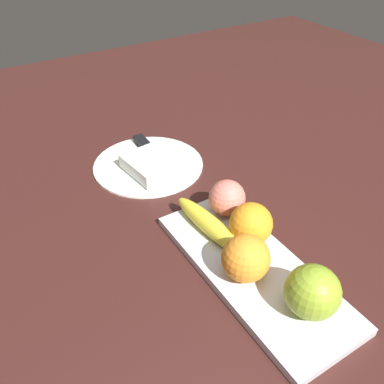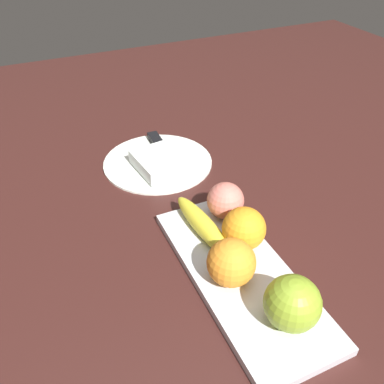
# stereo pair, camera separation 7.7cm
# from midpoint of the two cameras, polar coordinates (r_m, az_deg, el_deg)

# --- Properties ---
(ground_plane) EXTENTS (2.40, 2.40, 0.00)m
(ground_plane) POSITION_cam_midpoint_polar(r_m,az_deg,el_deg) (0.67, 5.08, -12.83)
(ground_plane) COLOR #3B1B18
(fruit_tray) EXTENTS (0.37, 0.15, 0.02)m
(fruit_tray) POSITION_cam_midpoint_polar(r_m,az_deg,el_deg) (0.68, 5.18, -10.84)
(fruit_tray) COLOR silver
(fruit_tray) RESTS_ON ground_plane
(apple) EXTENTS (0.08, 0.08, 0.08)m
(apple) POSITION_cam_midpoint_polar(r_m,az_deg,el_deg) (0.60, 12.88, -13.61)
(apple) COLOR #8CAC2C
(apple) RESTS_ON fruit_tray
(banana) EXTENTS (0.19, 0.05, 0.03)m
(banana) POSITION_cam_midpoint_polar(r_m,az_deg,el_deg) (0.72, -0.72, -4.79)
(banana) COLOR yellow
(banana) RESTS_ON fruit_tray
(orange_near_apple) EXTENTS (0.08, 0.08, 0.08)m
(orange_near_apple) POSITION_cam_midpoint_polar(r_m,az_deg,el_deg) (0.63, 4.04, -9.35)
(orange_near_apple) COLOR orange
(orange_near_apple) RESTS_ON fruit_tray
(orange_near_banana) EXTENTS (0.07, 0.07, 0.07)m
(orange_near_banana) POSITION_cam_midpoint_polar(r_m,az_deg,el_deg) (0.69, 5.08, -4.58)
(orange_near_banana) COLOR orange
(orange_near_banana) RESTS_ON fruit_tray
(peach) EXTENTS (0.07, 0.07, 0.07)m
(peach) POSITION_cam_midpoint_polar(r_m,az_deg,el_deg) (0.75, 1.98, -0.94)
(peach) COLOR #DC7666
(peach) RESTS_ON fruit_tray
(dinner_plate) EXTENTS (0.25, 0.25, 0.01)m
(dinner_plate) POSITION_cam_midpoint_polar(r_m,az_deg,el_deg) (0.93, -8.47, 3.83)
(dinner_plate) COLOR white
(dinner_plate) RESTS_ON ground_plane
(folded_napkin) EXTENTS (0.12, 0.12, 0.03)m
(folded_napkin) POSITION_cam_midpoint_polar(r_m,az_deg,el_deg) (0.90, -7.75, 3.95)
(folded_napkin) COLOR white
(folded_napkin) RESTS_ON dinner_plate
(knife) EXTENTS (0.18, 0.03, 0.01)m
(knife) POSITION_cam_midpoint_polar(r_m,az_deg,el_deg) (0.97, -8.47, 6.00)
(knife) COLOR silver
(knife) RESTS_ON dinner_plate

